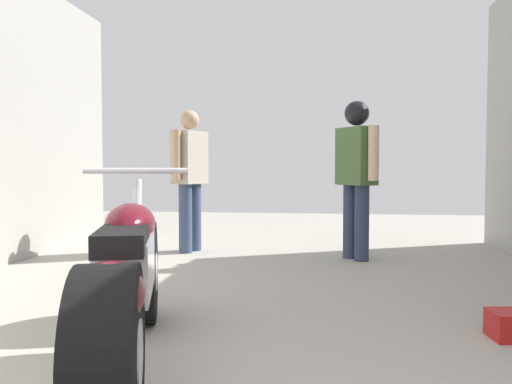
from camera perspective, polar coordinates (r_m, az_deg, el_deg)
name	(u,v)px	position (r m, az deg, el deg)	size (l,w,h in m)	color
ground_plane	(246,305)	(3.92, -1.11, -12.31)	(15.63, 15.63, 0.00)	#A8A399
motorcycle_maroon_cruiser	(126,287)	(2.70, -14.16, -10.07)	(0.92, 2.14, 1.01)	black
mechanic_in_blue	(190,172)	(6.29, -7.29, 2.19)	(0.38, 0.68, 1.70)	#384766
mechanic_with_helmet	(356,165)	(5.80, 10.99, 2.94)	(0.48, 0.62, 1.75)	#2D3851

